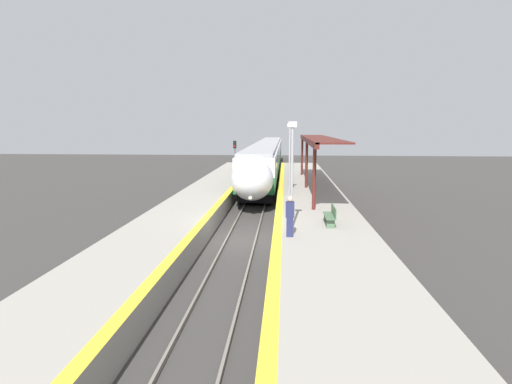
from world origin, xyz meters
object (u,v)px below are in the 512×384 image
Objects in this scene: train at (267,156)px; lamppost_mid at (290,153)px; lamppost_near at (292,168)px; platform_bench at (331,215)px; person_waiting at (290,216)px; railway_signal at (235,159)px.

lamppost_mid is (2.42, -19.58, 1.64)m from train.
platform_bench is at bearing 30.30° from lamppost_near.
lamppost_near is 9.91m from lamppost_mid.
person_waiting is at bearing -131.95° from platform_bench.
lamppost_mid is at bearing -82.94° from train.
lamppost_mid reaches higher than train.
train is at bearing 98.61° from platform_bench.
railway_signal reaches higher than train.
railway_signal is at bearing -104.26° from train.
train is at bearing 94.39° from person_waiting.
lamppost_near is at bearing -75.74° from railway_signal.
train is 9.68× the size of lamppost_near.
platform_bench is 3.15m from lamppost_near.
train is 10.69× the size of railway_signal.
lamppost_mid is at bearing 102.01° from platform_bench.
train is at bearing 97.06° from lamppost_mid.
lamppost_near is (4.96, -19.52, 1.16)m from railway_signal.
lamppost_near is at bearing -149.70° from platform_bench.
platform_bench is 1.02× the size of person_waiting.
lamppost_mid reaches higher than railway_signal.
train is 9.68× the size of lamppost_mid.
lamppost_mid reaches higher than person_waiting.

